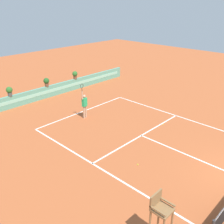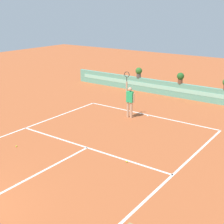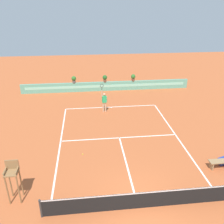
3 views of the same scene
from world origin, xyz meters
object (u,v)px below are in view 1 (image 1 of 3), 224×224
(tennis_player, at_px, (85,104))
(tennis_ball_mid_court, at_px, (138,165))
(potted_plant_centre, at_px, (46,82))
(potted_plant_right, at_px, (75,75))
(potted_plant_left, at_px, (9,91))
(tennis_ball_near_baseline, at_px, (163,124))
(umpire_chair, at_px, (160,215))

(tennis_player, height_order, tennis_ball_mid_court, tennis_player)
(potted_plant_centre, bearing_deg, potted_plant_right, 0.00)
(tennis_ball_mid_court, height_order, potted_plant_left, potted_plant_left)
(potted_plant_centre, relative_size, potted_plant_left, 1.00)
(tennis_ball_near_baseline, xyz_separation_m, potted_plant_left, (-5.62, 10.14, 1.38))
(tennis_player, relative_size, tennis_ball_mid_court, 38.01)
(potted_plant_right, bearing_deg, tennis_player, -123.15)
(tennis_player, relative_size, tennis_ball_near_baseline, 38.01)
(umpire_chair, distance_m, potted_plant_centre, 16.13)
(tennis_ball_near_baseline, distance_m, potted_plant_left, 11.68)
(tennis_ball_mid_court, distance_m, potted_plant_centre, 12.09)
(umpire_chair, distance_m, tennis_player, 10.91)
(tennis_ball_near_baseline, xyz_separation_m, tennis_ball_mid_court, (-4.78, -1.62, 0.00))
(potted_plant_centre, height_order, potted_plant_left, same)
(umpire_chair, height_order, tennis_player, tennis_player)
(umpire_chair, bearing_deg, potted_plant_left, 81.20)
(potted_plant_left, relative_size, potted_plant_right, 1.00)
(tennis_ball_mid_court, distance_m, potted_plant_right, 13.05)
(tennis_ball_mid_court, xyz_separation_m, potted_plant_right, (5.48, 11.76, 1.38))
(potted_plant_centre, distance_m, potted_plant_left, 3.26)
(tennis_player, bearing_deg, potted_plant_right, 56.85)
(umpire_chair, height_order, potted_plant_left, umpire_chair)
(umpire_chair, xyz_separation_m, potted_plant_left, (2.34, 15.13, 0.07))
(tennis_ball_mid_court, relative_size, potted_plant_left, 0.09)
(potted_plant_centre, bearing_deg, potted_plant_left, 180.00)
(tennis_ball_mid_court, bearing_deg, potted_plant_centre, 78.37)
(potted_plant_centre, distance_m, potted_plant_right, 3.06)
(potted_plant_left, xyz_separation_m, potted_plant_right, (6.32, 0.00, 0.00))
(potted_plant_left, bearing_deg, tennis_ball_mid_court, -85.89)
(potted_plant_left, distance_m, potted_plant_right, 6.32)
(tennis_ball_near_baseline, relative_size, potted_plant_right, 0.09)
(tennis_ball_mid_court, bearing_deg, tennis_player, 73.18)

